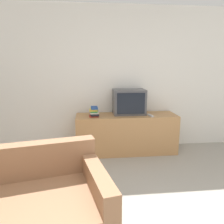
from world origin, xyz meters
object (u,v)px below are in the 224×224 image
Objects in this scene: tv_stand at (126,134)px; remote_on_stand at (150,115)px; television at (129,102)px; book_stack at (94,112)px.

tv_stand is 9.80× the size of remote_on_stand.
television is 0.45m from remote_on_stand.
television reaches higher than tv_stand.
tv_stand is 0.58m from television.
book_stack is 0.97m from remote_on_stand.
television is at bearing 146.65° from remote_on_stand.
remote_on_stand reaches higher than tv_stand.
remote_on_stand is at bearing -33.35° from television.
book_stack is (-0.58, -0.06, 0.43)m from tv_stand.
remote_on_stand is (0.34, -0.22, -0.21)m from television.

